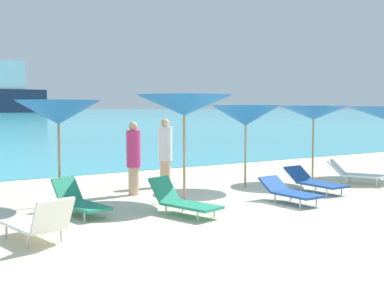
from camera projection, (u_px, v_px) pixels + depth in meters
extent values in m
cube|color=beige|center=(90.00, 167.00, 18.46)|extent=(50.00, 100.00, 0.30)
cylinder|color=#9E7F59|center=(59.00, 156.00, 10.39)|extent=(0.05, 0.05, 2.06)
cone|color=blue|center=(58.00, 112.00, 10.32)|extent=(1.76, 1.76, 0.50)
sphere|color=#9E7F59|center=(58.00, 105.00, 10.31)|extent=(0.07, 0.07, 0.07)
cylinder|color=#9E7F59|center=(184.00, 151.00, 10.89)|extent=(0.06, 0.06, 2.20)
cone|color=blue|center=(184.00, 105.00, 10.81)|extent=(2.11, 2.11, 0.45)
sphere|color=#9E7F59|center=(184.00, 99.00, 10.80)|extent=(0.07, 0.07, 0.07)
cylinder|color=#9E7F59|center=(245.00, 149.00, 12.62)|extent=(0.05, 0.05, 1.96)
cone|color=blue|center=(246.00, 115.00, 12.56)|extent=(1.90, 1.90, 0.51)
sphere|color=#9E7F59|center=(246.00, 109.00, 12.55)|extent=(0.07, 0.07, 0.07)
cylinder|color=#9E7F59|center=(313.00, 146.00, 13.68)|extent=(0.05, 0.05, 1.99)
cone|color=blue|center=(314.00, 113.00, 13.61)|extent=(1.96, 1.96, 0.38)
sphere|color=#9E7F59|center=(314.00, 108.00, 13.61)|extent=(0.07, 0.07, 0.07)
cube|color=white|center=(365.00, 176.00, 13.15)|extent=(1.00, 1.22, 0.05)
cube|color=white|center=(336.00, 167.00, 13.49)|extent=(0.66, 0.61, 0.40)
cylinder|color=silver|center=(377.00, 183.00, 12.79)|extent=(0.04, 0.04, 0.22)
cylinder|color=silver|center=(379.00, 181.00, 13.20)|extent=(0.04, 0.04, 0.22)
cylinder|color=silver|center=(346.00, 181.00, 13.16)|extent=(0.04, 0.04, 0.22)
cylinder|color=silver|center=(350.00, 179.00, 13.57)|extent=(0.04, 0.04, 0.22)
cube|color=#1E478C|center=(297.00, 195.00, 10.47)|extent=(0.62, 1.04, 0.05)
cube|color=#1E478C|center=(273.00, 184.00, 11.03)|extent=(0.57, 0.44, 0.32)
cylinder|color=silver|center=(300.00, 204.00, 10.08)|extent=(0.04, 0.04, 0.19)
cylinder|color=silver|center=(317.00, 201.00, 10.37)|extent=(0.04, 0.04, 0.19)
cylinder|color=silver|center=(275.00, 199.00, 10.66)|extent=(0.04, 0.04, 0.19)
cylinder|color=silver|center=(291.00, 196.00, 10.95)|extent=(0.04, 0.04, 0.19)
cube|color=#268C66|center=(192.00, 206.00, 9.33)|extent=(0.83, 1.25, 0.05)
cube|color=#268C66|center=(164.00, 189.00, 9.81)|extent=(0.60, 0.49, 0.48)
cylinder|color=silver|center=(198.00, 217.00, 8.93)|extent=(0.04, 0.04, 0.18)
cylinder|color=silver|center=(214.00, 212.00, 9.28)|extent=(0.04, 0.04, 0.18)
cylinder|color=silver|center=(166.00, 210.00, 9.46)|extent=(0.04, 0.04, 0.18)
cylinder|color=silver|center=(183.00, 207.00, 9.81)|extent=(0.04, 0.04, 0.18)
cube|color=#268C66|center=(86.00, 206.00, 9.33)|extent=(0.68, 1.16, 0.05)
cube|color=#268C66|center=(67.00, 190.00, 9.86)|extent=(0.55, 0.47, 0.47)
cylinder|color=silver|center=(84.00, 217.00, 8.94)|extent=(0.04, 0.04, 0.17)
cylinder|color=silver|center=(106.00, 213.00, 9.24)|extent=(0.04, 0.04, 0.17)
cylinder|color=silver|center=(64.00, 210.00, 9.51)|extent=(0.04, 0.04, 0.17)
cylinder|color=silver|center=(85.00, 207.00, 9.81)|extent=(0.04, 0.04, 0.17)
cube|color=white|center=(32.00, 225.00, 7.72)|extent=(0.79, 1.21, 0.05)
cube|color=white|center=(53.00, 216.00, 7.20)|extent=(0.63, 0.38, 0.52)
cylinder|color=silver|center=(38.00, 226.00, 8.17)|extent=(0.04, 0.04, 0.21)
cylinder|color=silver|center=(6.00, 232.00, 7.81)|extent=(0.04, 0.04, 0.21)
cylinder|color=silver|center=(61.00, 235.00, 7.59)|extent=(0.04, 0.04, 0.21)
cylinder|color=silver|center=(28.00, 241.00, 7.23)|extent=(0.04, 0.04, 0.21)
cube|color=#1E478C|center=(323.00, 185.00, 11.84)|extent=(0.62, 1.13, 0.05)
cube|color=#1E478C|center=(298.00, 174.00, 12.49)|extent=(0.58, 0.50, 0.37)
cylinder|color=silver|center=(327.00, 193.00, 11.42)|extent=(0.04, 0.04, 0.19)
cylinder|color=silver|center=(342.00, 191.00, 11.71)|extent=(0.04, 0.04, 0.19)
cylinder|color=silver|center=(301.00, 188.00, 12.07)|extent=(0.04, 0.04, 0.19)
cylinder|color=silver|center=(316.00, 186.00, 12.36)|extent=(0.04, 0.04, 0.19)
cylinder|color=#DBAA84|center=(134.00, 181.00, 11.66)|extent=(0.25, 0.25, 0.66)
cylinder|color=#D83372|center=(133.00, 149.00, 11.60)|extent=(0.33, 0.33, 0.85)
sphere|color=#DBAA84|center=(133.00, 126.00, 11.56)|extent=(0.21, 0.21, 0.21)
cylinder|color=#DBAA84|center=(165.00, 174.00, 12.87)|extent=(0.28, 0.28, 0.67)
cylinder|color=white|center=(165.00, 144.00, 12.82)|extent=(0.37, 0.37, 0.87)
sphere|color=#DBAA84|center=(165.00, 123.00, 12.78)|extent=(0.22, 0.22, 0.22)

